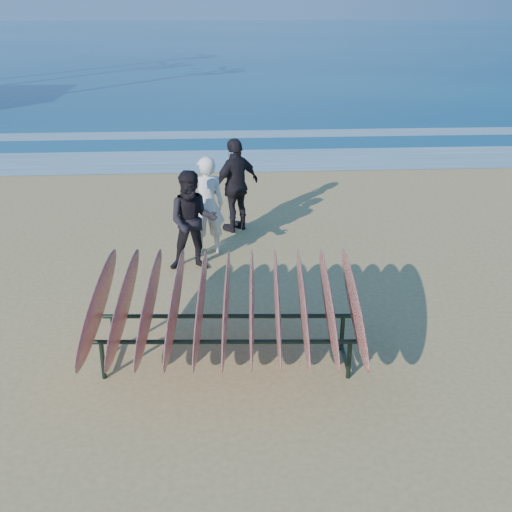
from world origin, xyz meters
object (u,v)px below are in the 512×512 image
at_px(person_dark_b, 236,185).
at_px(person_dark_a, 193,221).
at_px(person_white, 206,205).
at_px(surfboard_rack, 226,304).

bearing_deg(person_dark_b, person_dark_a, 28.16).
distance_m(person_white, person_dark_b, 1.25).
height_order(person_white, person_dark_b, person_dark_b).
xyz_separation_m(person_dark_a, person_dark_b, (0.78, 1.86, 0.06)).
bearing_deg(person_dark_b, person_white, 24.43).
distance_m(surfboard_rack, person_white, 3.78).
xyz_separation_m(surfboard_rack, person_white, (-0.27, 3.77, 0.04)).
bearing_deg(person_dark_a, person_dark_b, 65.58).
height_order(person_white, person_dark_a, person_white).
height_order(person_dark_a, person_dark_b, person_dark_b).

